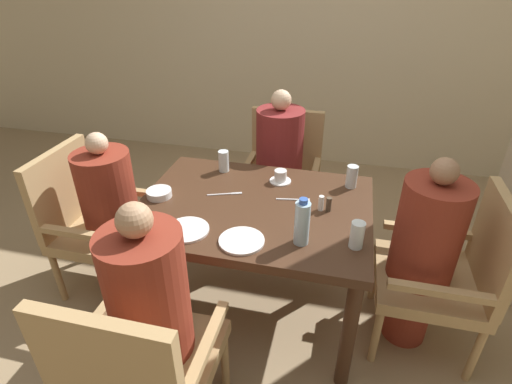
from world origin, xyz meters
TOP-DOWN VIEW (x-y plane):
  - ground_plane at (0.00, 0.00)m, footprint 16.00×16.00m
  - wall_back at (0.00, 2.21)m, footprint 8.00×0.06m
  - dining_table at (0.00, 0.00)m, footprint 1.22×0.92m
  - chair_left_side at (-1.02, 0.00)m, footprint 0.54×0.53m
  - diner_in_left_chair at (-0.88, 0.00)m, footprint 0.32×0.32m
  - chair_far_side at (0.00, 0.87)m, footprint 0.53×0.54m
  - diner_in_far_chair at (-0.00, 0.73)m, footprint 0.32×0.32m
  - chair_right_side at (1.02, 0.00)m, footprint 0.54×0.53m
  - diner_in_right_chair at (0.88, 0.00)m, footprint 0.32×0.32m
  - chair_near_corner at (-0.24, -0.87)m, footprint 0.53×0.54m
  - diner_in_near_chair at (-0.24, -0.73)m, footprint 0.32×0.32m
  - plate_main_left at (0.02, -0.33)m, footprint 0.21×0.21m
  - plate_main_right at (-0.25, -0.31)m, footprint 0.21×0.21m
  - teacup_with_saucer at (0.09, 0.28)m, footprint 0.13×0.13m
  - bowl_small at (-0.52, -0.04)m, footprint 0.14×0.14m
  - water_bottle at (0.29, -0.27)m, footprint 0.07×0.07m
  - glass_tall_near at (0.53, -0.24)m, footprint 0.06×0.06m
  - glass_tall_mid at (-0.27, 0.34)m, footprint 0.06×0.06m
  - glass_tall_far at (0.49, 0.32)m, footprint 0.06×0.06m
  - salt_shaker at (0.35, 0.03)m, footprint 0.03×0.03m
  - pepper_shaker at (0.39, 0.03)m, footprint 0.03×0.03m
  - fork_beside_plate at (0.21, 0.10)m, footprint 0.18×0.05m
  - knife_beside_plate at (-0.17, 0.07)m, footprint 0.18×0.08m

SIDE VIEW (x-z plane):
  - ground_plane at x=0.00m, z-range 0.00..0.00m
  - chair_left_side at x=-1.02m, z-range 0.03..0.95m
  - chair_far_side at x=0.00m, z-range 0.03..0.95m
  - chair_right_side at x=1.02m, z-range 0.03..0.95m
  - chair_near_corner at x=-0.24m, z-range 0.03..0.95m
  - diner_in_left_chair at x=-0.88m, z-range 0.01..1.07m
  - diner_in_right_chair at x=0.88m, z-range 0.01..1.12m
  - diner_in_near_chair at x=-0.24m, z-range 0.01..1.16m
  - diner_in_far_chair at x=0.00m, z-range 0.01..1.16m
  - dining_table at x=0.00m, z-range 0.27..1.01m
  - knife_beside_plate at x=-0.17m, z-range 0.73..0.74m
  - fork_beside_plate at x=0.21m, z-range 0.73..0.74m
  - plate_main_left at x=0.02m, z-range 0.73..0.75m
  - plate_main_right at x=-0.25m, z-range 0.73..0.75m
  - bowl_small at x=-0.52m, z-range 0.73..0.77m
  - teacup_with_saucer at x=0.09m, z-range 0.73..0.80m
  - pepper_shaker at x=0.39m, z-range 0.73..0.81m
  - salt_shaker at x=0.35m, z-range 0.73..0.82m
  - glass_tall_near at x=0.53m, z-range 0.73..0.86m
  - glass_tall_mid at x=-0.27m, z-range 0.73..0.86m
  - glass_tall_far at x=0.49m, z-range 0.73..0.86m
  - water_bottle at x=0.29m, z-range 0.73..0.96m
  - wall_back at x=0.00m, z-range 0.00..2.80m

